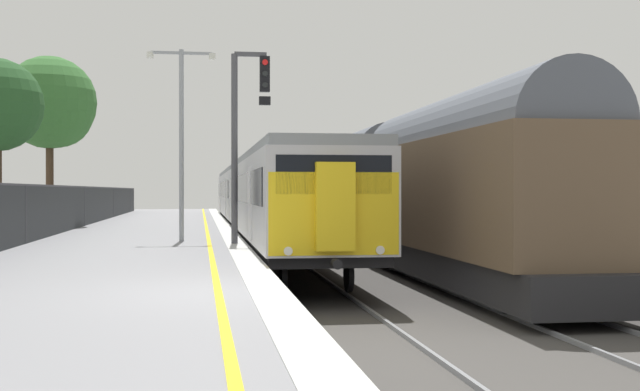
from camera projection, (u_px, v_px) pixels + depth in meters
name	position (u px, v px, depth m)	size (l,w,h in m)	color
ground	(416.00, 329.00, 12.31)	(17.40, 110.00, 1.21)	gray
commuter_train_at_platform	(260.00, 196.00, 36.69)	(2.83, 41.34, 3.81)	#B7B7BC
freight_train_adjacent_track	(329.00, 187.00, 42.38)	(2.60, 57.53, 4.87)	#232326
signal_gantry	(244.00, 125.00, 22.74)	(1.10, 0.24, 5.38)	#47474C
platform_lamp_mid	(181.00, 128.00, 23.80)	(2.00, 0.20, 5.64)	#93999E
background_tree_centre	(52.00, 106.00, 34.45)	(3.95, 3.95, 7.23)	#473323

